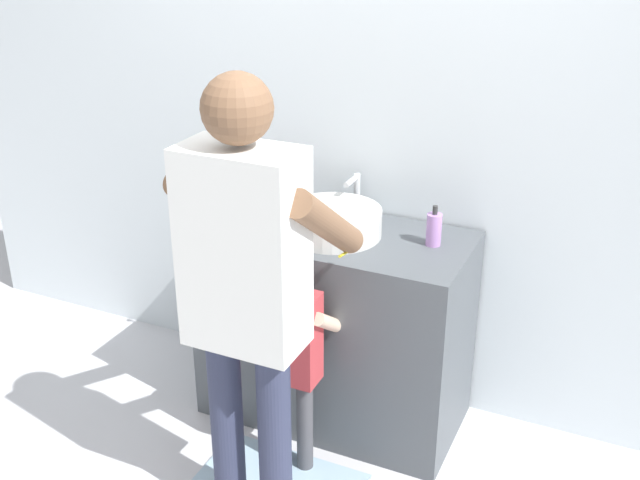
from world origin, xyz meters
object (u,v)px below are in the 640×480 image
at_px(soap_bottle, 434,229).
at_px(child_toddler, 293,348).
at_px(adult_parent, 246,277).
at_px(toothbrush_cup, 251,201).

height_order(soap_bottle, child_toddler, soap_bottle).
xyz_separation_m(child_toddler, adult_parent, (-0.00, -0.31, 0.45)).
distance_m(toothbrush_cup, soap_bottle, 0.81).
relative_size(toothbrush_cup, child_toddler, 0.22).
xyz_separation_m(toothbrush_cup, child_toddler, (0.41, -0.44, -0.38)).
relative_size(soap_bottle, adult_parent, 0.10).
relative_size(child_toddler, adult_parent, 0.56).
height_order(toothbrush_cup, soap_bottle, toothbrush_cup).
distance_m(soap_bottle, adult_parent, 0.87).
height_order(child_toddler, adult_parent, adult_parent).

